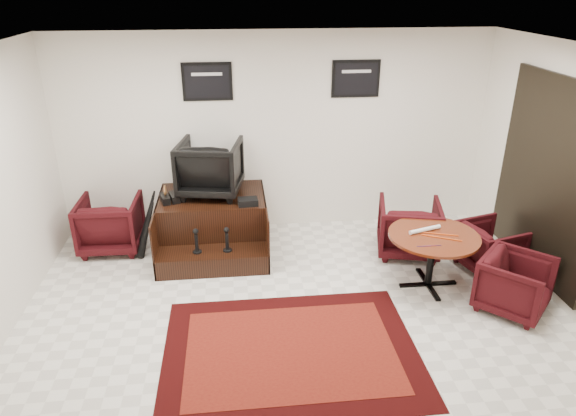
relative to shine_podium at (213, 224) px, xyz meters
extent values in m
plane|color=white|center=(0.91, -1.90, -0.34)|extent=(6.00, 6.00, 0.00)
cube|color=white|center=(0.91, 0.60, 1.06)|extent=(6.00, 0.02, 2.80)
cube|color=white|center=(0.91, -4.40, 1.06)|extent=(6.00, 0.02, 2.80)
cube|color=white|center=(0.91, -1.90, 2.46)|extent=(6.00, 5.00, 0.02)
cube|color=black|center=(3.88, -1.20, 0.96)|extent=(0.05, 1.90, 2.30)
cube|color=black|center=(3.87, -1.20, 0.96)|extent=(0.02, 1.72, 2.12)
cube|color=black|center=(3.88, -1.20, 0.96)|extent=(0.03, 0.05, 2.12)
cube|color=black|center=(0.01, 0.58, 1.81)|extent=(0.66, 0.03, 0.50)
cube|color=black|center=(0.01, 0.56, 1.81)|extent=(0.58, 0.01, 0.42)
cube|color=silver|center=(0.01, 0.55, 1.91)|extent=(0.40, 0.00, 0.04)
cube|color=black|center=(2.01, 0.58, 1.81)|extent=(0.66, 0.03, 0.50)
cube|color=black|center=(2.01, 0.56, 1.81)|extent=(0.58, 0.01, 0.42)
cube|color=silver|center=(2.01, 0.55, 1.91)|extent=(0.40, 0.00, 0.04)
cube|color=black|center=(0.80, -2.30, -0.33)|extent=(2.52, 1.89, 0.01)
cube|color=#58110C|center=(0.80, -2.30, -0.33)|extent=(2.07, 1.44, 0.01)
cube|color=black|center=(0.00, 0.10, 0.03)|extent=(1.41, 1.05, 0.73)
cube|color=black|center=(0.00, -0.64, -0.21)|extent=(1.41, 0.42, 0.26)
cube|color=black|center=(-0.70, -0.11, 0.03)|extent=(0.02, 1.46, 0.73)
cube|color=black|center=(0.70, -0.11, 0.03)|extent=(0.02, 1.46, 0.73)
cylinder|color=black|center=(-0.19, -0.64, -0.07)|extent=(0.11, 0.11, 0.02)
cylinder|color=black|center=(-0.19, -0.64, 0.06)|extent=(0.04, 0.04, 0.24)
sphere|color=black|center=(-0.19, -0.64, 0.22)|extent=(0.07, 0.07, 0.07)
cylinder|color=black|center=(0.19, -0.64, -0.07)|extent=(0.11, 0.11, 0.02)
cylinder|color=black|center=(0.19, -0.64, 0.06)|extent=(0.04, 0.04, 0.24)
sphere|color=black|center=(0.19, -0.64, 0.22)|extent=(0.07, 0.07, 0.07)
imported|color=black|center=(0.00, 0.15, 0.80)|extent=(0.91, 0.87, 0.81)
cube|color=black|center=(-0.59, -0.09, 0.44)|extent=(0.17, 0.28, 0.10)
cube|color=black|center=(-0.48, -0.06, 0.44)|extent=(0.17, 0.28, 0.10)
cube|color=black|center=(0.47, -0.30, 0.44)|extent=(0.26, 0.19, 0.09)
imported|color=black|center=(-1.38, 0.10, 0.06)|extent=(0.80, 0.75, 0.80)
cylinder|color=#4C1B0A|center=(2.59, -1.28, 0.33)|extent=(1.05, 1.05, 0.03)
cylinder|color=black|center=(2.59, -1.28, 0.01)|extent=(0.08, 0.08, 0.62)
cube|color=black|center=(2.59, -1.28, -0.32)|extent=(0.70, 0.06, 0.03)
cube|color=black|center=(2.59, -1.28, -0.32)|extent=(0.06, 0.70, 0.03)
imported|color=black|center=(2.59, -0.45, 0.06)|extent=(0.93, 0.90, 0.80)
imported|color=black|center=(3.47, -0.97, 0.00)|extent=(0.76, 0.79, 0.68)
imported|color=black|center=(3.33, -1.85, 0.02)|extent=(0.94, 0.94, 0.71)
cylinder|color=white|center=(2.51, -1.19, 0.37)|extent=(0.42, 0.17, 0.05)
cylinder|color=#DA440C|center=(2.64, -1.37, 0.35)|extent=(0.41, 0.21, 0.01)
cylinder|color=#DA440C|center=(2.64, -1.27, 0.35)|extent=(0.43, 0.15, 0.01)
cylinder|color=#4C1933|center=(2.34, -1.54, 0.35)|extent=(0.10, 0.01, 0.01)
cylinder|color=#4C1933|center=(2.40, -1.54, 0.35)|extent=(0.10, 0.01, 0.01)
cylinder|color=#4C1933|center=(2.46, -1.54, 0.35)|extent=(0.10, 0.01, 0.01)
cylinder|color=#4C1933|center=(2.52, -1.54, 0.35)|extent=(0.10, 0.01, 0.01)
camera|label=1|loc=(0.33, -6.35, 3.06)|focal=32.00mm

